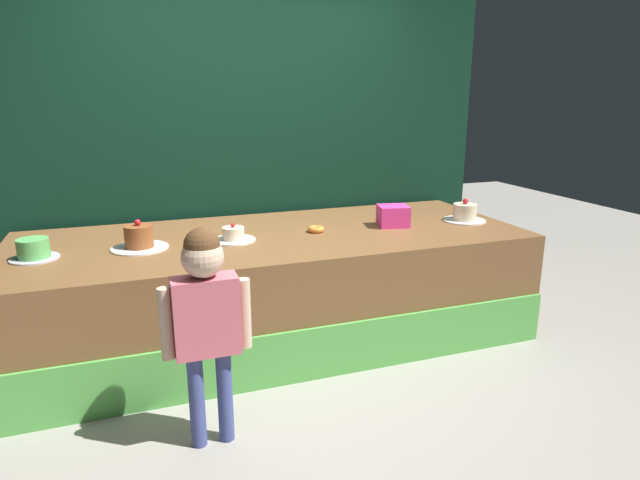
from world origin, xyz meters
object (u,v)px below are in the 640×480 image
Objects in this scene: cake_far_right at (465,213)px; child_figure at (206,309)px; donut at (316,229)px; cake_far_left at (33,250)px; cake_center_left at (139,239)px; pink_box at (393,216)px; cake_center_right at (233,235)px.

child_figure is at bearing -154.76° from cake_far_right.
cake_far_left is (-1.76, -0.04, 0.03)m from donut.
cake_far_right is (2.93, -0.02, 0.00)m from cake_far_left.
cake_center_left is at bearing 179.02° from cake_far_right.
donut is at bearing 177.71° from pink_box.
cake_center_left is at bearing 2.19° from cake_far_left.
pink_box is 0.59m from donut.
child_figure is 1.07m from cake_center_right.
cake_center_left is at bearing 104.08° from child_figure.
child_figure is 3.17× the size of cake_center_left.
cake_far_right is (1.17, -0.06, 0.04)m from donut.
pink_box is at bearing -0.12° from cake_center_left.
cake_far_right reaches higher than pink_box.
child_figure reaches higher than cake_far_right.
cake_center_right is (0.33, 1.01, 0.08)m from child_figure.
cake_far_left is at bearing 130.08° from child_figure.
child_figure is 1.39m from donut.
cake_center_left is (-0.26, 1.02, 0.10)m from child_figure.
cake_far_left is 0.95× the size of cake_center_right.
cake_far_left is at bearing -179.54° from cake_center_right.
child_figure is at bearing -75.92° from cake_center_left.
pink_box reaches higher than donut.
donut is 0.33× the size of cake_center_left.
cake_center_left is at bearing -179.03° from donut.
cake_far_right reaches higher than cake_far_left.
cake_far_right is at bearing 25.24° from child_figure.
cake_center_left is 1.09× the size of cake_far_right.
donut is at bearing 48.76° from child_figure.
donut is (-0.59, 0.02, -0.05)m from pink_box.
cake_far_right is at bearing -3.59° from pink_box.
cake_center_left is 2.34m from cake_far_right.
cake_center_left is at bearing 178.74° from cake_center_right.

